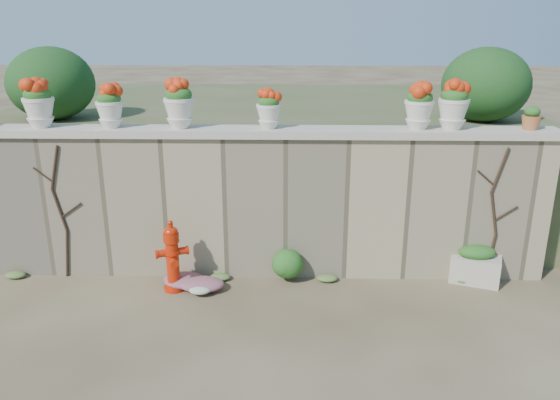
{
  "coord_description": "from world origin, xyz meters",
  "views": [
    {
      "loc": [
        0.51,
        -5.39,
        3.47
      ],
      "look_at": [
        0.34,
        1.4,
        1.23
      ],
      "focal_mm": 35.0,
      "sensor_mm": 36.0,
      "label": 1
    }
  ],
  "objects_px": {
    "urn_pot_0": "(38,104)",
    "terracotta_pot": "(531,119)",
    "fire_hydrant": "(172,256)",
    "planter_box": "(476,265)"
  },
  "relations": [
    {
      "from": "urn_pot_0",
      "to": "terracotta_pot",
      "type": "bearing_deg",
      "value": 0.0
    },
    {
      "from": "urn_pot_0",
      "to": "terracotta_pot",
      "type": "height_order",
      "value": "urn_pot_0"
    },
    {
      "from": "urn_pot_0",
      "to": "fire_hydrant",
      "type": "bearing_deg",
      "value": -18.19
    },
    {
      "from": "fire_hydrant",
      "to": "urn_pot_0",
      "type": "bearing_deg",
      "value": 139.9
    },
    {
      "from": "terracotta_pot",
      "to": "planter_box",
      "type": "bearing_deg",
      "value": -156.79
    },
    {
      "from": "fire_hydrant",
      "to": "urn_pot_0",
      "type": "height_order",
      "value": "urn_pot_0"
    },
    {
      "from": "fire_hydrant",
      "to": "terracotta_pot",
      "type": "xyz_separation_m",
      "value": [
        4.71,
        0.59,
        1.74
      ]
    },
    {
      "from": "planter_box",
      "to": "urn_pot_0",
      "type": "bearing_deg",
      "value": -161.93
    },
    {
      "from": "planter_box",
      "to": "urn_pot_0",
      "type": "relative_size",
      "value": 1.16
    },
    {
      "from": "planter_box",
      "to": "terracotta_pot",
      "type": "relative_size",
      "value": 2.51
    }
  ]
}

